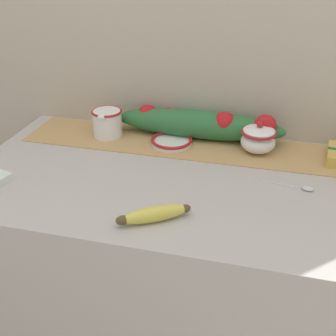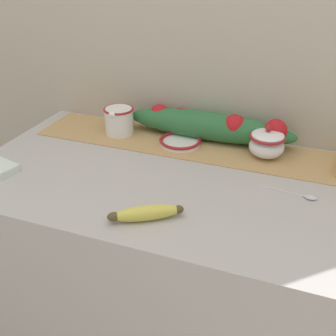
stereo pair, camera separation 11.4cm
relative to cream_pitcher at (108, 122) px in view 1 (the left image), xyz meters
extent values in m
cube|color=#B7B2AD|center=(0.30, -0.21, -0.51)|extent=(1.24, 0.66, 0.92)
cube|color=#B7AD99|center=(0.30, 0.14, 0.23)|extent=(2.04, 0.04, 2.40)
cube|color=tan|center=(0.30, 0.00, -0.05)|extent=(1.14, 0.22, 0.00)
cylinder|color=white|center=(0.00, 0.00, 0.00)|extent=(0.10, 0.10, 0.09)
torus|color=#A31E23|center=(0.00, 0.00, 0.04)|extent=(0.10, 0.10, 0.01)
torus|color=white|center=(0.00, 0.06, 0.00)|extent=(0.05, 0.01, 0.05)
ellipsoid|color=white|center=(0.00, -0.05, 0.03)|extent=(0.03, 0.02, 0.02)
ellipsoid|color=white|center=(0.50, 0.00, -0.02)|extent=(0.11, 0.11, 0.07)
torus|color=#A31E23|center=(0.50, 0.00, 0.02)|extent=(0.11, 0.11, 0.01)
ellipsoid|color=white|center=(0.50, 0.00, 0.02)|extent=(0.10, 0.10, 0.02)
sphere|color=#A31E23|center=(0.50, 0.00, 0.04)|extent=(0.02, 0.02, 0.02)
cylinder|color=white|center=(0.23, -0.01, -0.04)|extent=(0.13, 0.13, 0.01)
torus|color=#A31E23|center=(0.23, -0.01, -0.03)|extent=(0.14, 0.14, 0.01)
ellipsoid|color=#DBCC4C|center=(0.29, -0.43, -0.03)|extent=(0.16, 0.12, 0.04)
ellipsoid|color=brown|center=(0.22, -0.47, -0.03)|extent=(0.04, 0.04, 0.02)
ellipsoid|color=brown|center=(0.35, -0.39, -0.03)|extent=(0.03, 0.03, 0.02)
cube|color=silver|center=(0.56, -0.18, -0.05)|extent=(0.14, 0.03, 0.00)
ellipsoid|color=silver|center=(0.65, -0.20, -0.05)|extent=(0.04, 0.03, 0.01)
ellipsoid|color=#2D6B38|center=(0.30, 0.06, 0.00)|extent=(0.57, 0.10, 0.09)
sphere|color=red|center=(0.12, 0.07, 0.01)|extent=(0.07, 0.07, 0.07)
sphere|color=red|center=(0.19, 0.08, 0.01)|extent=(0.05, 0.05, 0.05)
sphere|color=red|center=(0.30, 0.06, 0.01)|extent=(0.05, 0.05, 0.05)
sphere|color=red|center=(0.39, 0.05, 0.01)|extent=(0.08, 0.08, 0.08)
sphere|color=red|center=(0.52, 0.05, 0.02)|extent=(0.07, 0.07, 0.07)
camera|label=1|loc=(0.52, -1.22, 0.55)|focal=45.00mm
camera|label=2|loc=(0.63, -1.19, 0.55)|focal=45.00mm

